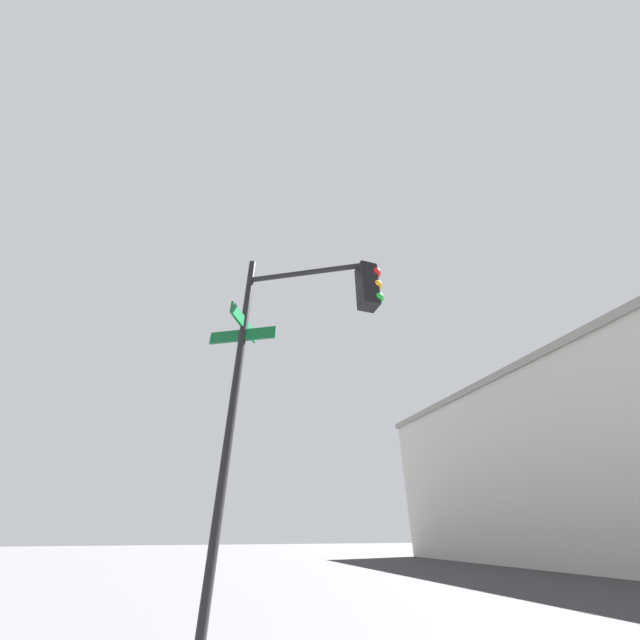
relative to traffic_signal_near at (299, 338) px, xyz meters
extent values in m
cylinder|color=black|center=(-0.46, -0.82, -1.13)|extent=(0.12, 0.12, 5.62)
cylinder|color=black|center=(0.04, 0.07, 1.28)|extent=(1.07, 1.81, 0.09)
cube|color=black|center=(0.53, 0.95, 0.83)|extent=(0.28, 0.28, 0.80)
sphere|color=red|center=(0.61, 1.08, 1.08)|extent=(0.18, 0.18, 0.18)
sphere|color=orange|center=(0.61, 1.08, 0.83)|extent=(0.18, 0.18, 0.18)
sphere|color=green|center=(0.61, 1.08, 0.58)|extent=(0.18, 0.18, 0.18)
cube|color=#0F5128|center=(-0.46, -0.82, 0.15)|extent=(0.57, 0.98, 0.20)
cube|color=#0F5128|center=(-0.46, -0.82, 0.37)|extent=(0.89, 0.52, 0.20)
cube|color=gray|center=(-10.97, 25.24, 5.01)|extent=(20.30, 22.75, 0.40)
camera|label=1|loc=(4.41, -1.10, -2.51)|focal=19.09mm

